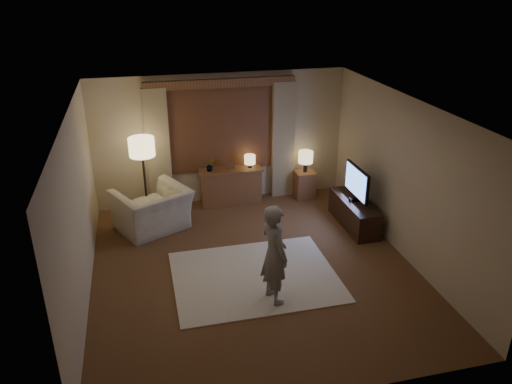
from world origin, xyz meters
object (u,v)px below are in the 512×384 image
object	(u,v)px
sideboard	(231,187)
armchair	(152,210)
person	(274,254)
side_table	(305,184)
tv_stand	(354,213)

from	to	relation	value
sideboard	armchair	size ratio (longest dim) A/B	1.00
sideboard	armchair	bearing A→B (deg)	-153.54
person	sideboard	bearing A→B (deg)	-15.17
sideboard	side_table	world-z (taller)	sideboard
armchair	tv_stand	bearing A→B (deg)	142.27
side_table	tv_stand	size ratio (longest dim) A/B	0.40
tv_stand	person	size ratio (longest dim) A/B	0.94
armchair	side_table	distance (m)	3.24
sideboard	armchair	world-z (taller)	armchair
side_table	tv_stand	world-z (taller)	side_table
sideboard	armchair	xyz separation A→B (m)	(-1.60, -0.79, 0.04)
side_table	tv_stand	bearing A→B (deg)	-72.09
armchair	person	bearing A→B (deg)	94.37
armchair	person	world-z (taller)	person
sideboard	side_table	distance (m)	1.56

